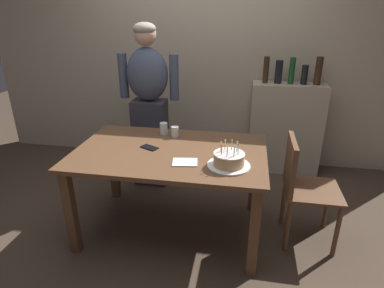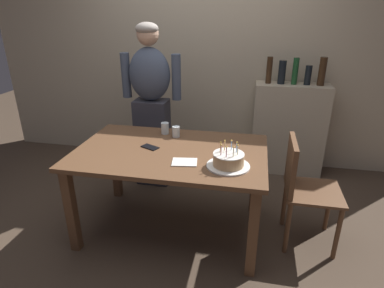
{
  "view_description": "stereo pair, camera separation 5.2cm",
  "coord_description": "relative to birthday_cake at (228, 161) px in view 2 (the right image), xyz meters",
  "views": [
    {
      "loc": [
        0.57,
        -2.25,
        1.77
      ],
      "look_at": [
        0.19,
        -0.08,
        0.84
      ],
      "focal_mm": 30.11,
      "sensor_mm": 36.0,
      "label": 1
    },
    {
      "loc": [
        0.62,
        -2.24,
        1.77
      ],
      "look_at": [
        0.19,
        -0.08,
        0.84
      ],
      "focal_mm": 30.11,
      "sensor_mm": 36.0,
      "label": 2
    }
  ],
  "objects": [
    {
      "name": "ground_plane",
      "position": [
        -0.47,
        0.2,
        -0.79
      ],
      "size": [
        10.0,
        10.0,
        0.0
      ],
      "primitive_type": "plane",
      "color": "#47382B"
    },
    {
      "name": "back_wall",
      "position": [
        -0.47,
        1.75,
        0.51
      ],
      "size": [
        5.2,
        0.1,
        2.6
      ],
      "primitive_type": "cube",
      "color": "tan",
      "rests_on": "ground_plane"
    },
    {
      "name": "dining_table",
      "position": [
        -0.47,
        0.2,
        -0.14
      ],
      "size": [
        1.5,
        0.96,
        0.74
      ],
      "color": "brown",
      "rests_on": "ground_plane"
    },
    {
      "name": "birthday_cake",
      "position": [
        0.0,
        0.0,
        0.0
      ],
      "size": [
        0.31,
        0.31,
        0.18
      ],
      "color": "white",
      "rests_on": "dining_table"
    },
    {
      "name": "water_glass_near",
      "position": [
        -0.5,
        0.49,
        0.0
      ],
      "size": [
        0.07,
        0.07,
        0.09
      ],
      "primitive_type": "cylinder",
      "color": "silver",
      "rests_on": "dining_table"
    },
    {
      "name": "water_glass_far",
      "position": [
        -0.61,
        0.55,
        0.0
      ],
      "size": [
        0.07,
        0.07,
        0.1
      ],
      "primitive_type": "cylinder",
      "color": "silver",
      "rests_on": "dining_table"
    },
    {
      "name": "cell_phone",
      "position": [
        -0.65,
        0.21,
        -0.04
      ],
      "size": [
        0.16,
        0.13,
        0.01
      ],
      "primitive_type": "cube",
      "rotation": [
        0.0,
        0.0,
        -0.45
      ],
      "color": "black",
      "rests_on": "dining_table"
    },
    {
      "name": "napkin_stack",
      "position": [
        -0.32,
        0.0,
        -0.04
      ],
      "size": [
        0.2,
        0.16,
        0.01
      ],
      "primitive_type": "cube",
      "rotation": [
        0.0,
        0.0,
        0.15
      ],
      "color": "white",
      "rests_on": "dining_table"
    },
    {
      "name": "person_man_bearded",
      "position": [
        -0.88,
        0.97,
        0.09
      ],
      "size": [
        0.61,
        0.27,
        1.66
      ],
      "rotation": [
        0.0,
        0.0,
        3.14
      ],
      "color": "#33333D",
      "rests_on": "ground_plane"
    },
    {
      "name": "dining_chair",
      "position": [
        0.56,
        0.26,
        -0.27
      ],
      "size": [
        0.42,
        0.42,
        0.87
      ],
      "rotation": [
        0.0,
        0.0,
        1.57
      ],
      "color": "brown",
      "rests_on": "ground_plane"
    },
    {
      "name": "shelf_cabinet",
      "position": [
        0.54,
        1.53,
        -0.26
      ],
      "size": [
        0.79,
        0.3,
        1.32
      ],
      "color": "tan",
      "rests_on": "ground_plane"
    }
  ]
}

